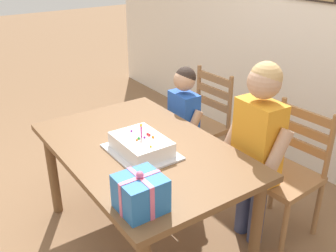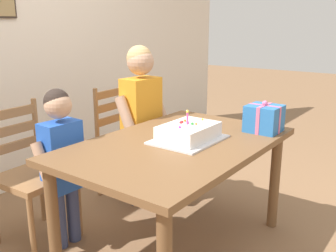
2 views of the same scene
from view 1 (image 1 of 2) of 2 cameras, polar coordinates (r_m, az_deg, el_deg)
The scene contains 9 objects.
ground_plane at distance 2.85m, azimuth -3.40°, elevation -16.00°, with size 20.00×20.00×0.00m, color #846042.
back_wall at distance 3.41m, azimuth 22.26°, elevation 13.74°, with size 6.40×0.11×2.60m.
dining_table at distance 2.48m, azimuth -3.77°, elevation -4.94°, with size 1.45×0.94×0.73m.
birthday_cake at distance 2.35m, azimuth -3.94°, elevation -2.89°, with size 0.44×0.34×0.19m.
gift_box_red_large at distance 1.86m, azimuth -4.04°, elevation -9.79°, with size 0.21×0.22×0.21m.
chair_left at distance 3.33m, azimuth 4.67°, elevation 0.14°, with size 0.44×0.44×0.92m.
chair_right at distance 2.77m, azimuth 16.91°, elevation -6.61°, with size 0.45×0.45×0.92m.
child_older at distance 2.50m, azimuth 13.01°, elevation -1.82°, with size 0.46×0.27×1.26m.
child_younger at distance 3.07m, azimuth 2.30°, elevation 1.28°, with size 0.38×0.22×1.04m.
Camera 1 is at (1.85, -1.08, 1.88)m, focal length 41.67 mm.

